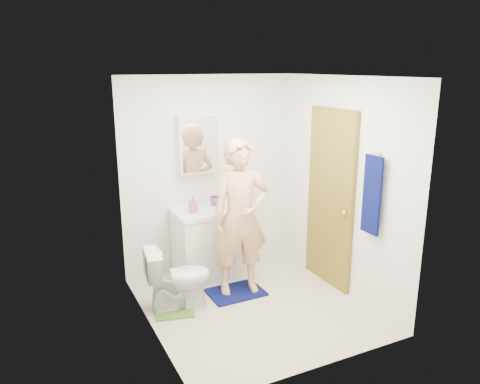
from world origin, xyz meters
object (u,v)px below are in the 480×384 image
(toothbrush_cup, at_px, (215,201))
(toilet, at_px, (178,278))
(towel, at_px, (372,195))
(soap_dispenser, at_px, (193,204))
(vanity_cabinet, at_px, (208,244))
(medicine_cabinet, at_px, (199,144))
(man, at_px, (240,217))

(toothbrush_cup, bearing_deg, toilet, -135.28)
(towel, height_order, soap_dispenser, towel)
(towel, height_order, toothbrush_cup, towel)
(toilet, bearing_deg, soap_dispenser, -27.50)
(vanity_cabinet, bearing_deg, towel, -51.53)
(towel, relative_size, toothbrush_cup, 6.02)
(vanity_cabinet, relative_size, towel, 1.00)
(medicine_cabinet, height_order, man, medicine_cabinet)
(soap_dispenser, bearing_deg, vanity_cabinet, 12.86)
(vanity_cabinet, relative_size, man, 0.46)
(toilet, xyz_separation_m, toothbrush_cup, (0.74, 0.73, 0.56))
(medicine_cabinet, xyz_separation_m, towel, (1.18, -1.71, -0.35))
(vanity_cabinet, distance_m, soap_dispenser, 0.58)
(medicine_cabinet, bearing_deg, towel, -55.39)
(toothbrush_cup, bearing_deg, medicine_cabinet, 146.33)
(man, bearing_deg, toothbrush_cup, 100.01)
(medicine_cabinet, distance_m, soap_dispenser, 0.73)
(vanity_cabinet, xyz_separation_m, man, (0.16, -0.58, 0.49))
(towel, relative_size, man, 0.46)
(medicine_cabinet, distance_m, man, 1.08)
(vanity_cabinet, bearing_deg, toothbrush_cup, 36.35)
(vanity_cabinet, height_order, toothbrush_cup, toothbrush_cup)
(medicine_cabinet, relative_size, toothbrush_cup, 5.27)
(toilet, relative_size, toothbrush_cup, 5.20)
(toilet, xyz_separation_m, soap_dispenser, (0.39, 0.57, 0.60))
(vanity_cabinet, height_order, towel, towel)
(toilet, xyz_separation_m, man, (0.74, 0.04, 0.55))
(vanity_cabinet, height_order, soap_dispenser, soap_dispenser)
(soap_dispenser, bearing_deg, toilet, -124.45)
(vanity_cabinet, xyz_separation_m, medicine_cabinet, (0.00, 0.22, 1.20))
(man, bearing_deg, soap_dispenser, 133.11)
(toilet, distance_m, soap_dispenser, 0.92)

